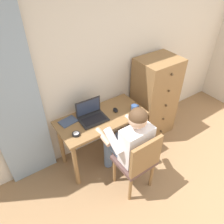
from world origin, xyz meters
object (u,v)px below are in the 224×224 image
object	(u,v)px
laptop	(92,115)
desk_clock	(76,134)
person_seated	(129,140)
coffee_mug	(134,108)
notebook_pad	(68,121)
desk	(101,124)
dresser	(154,98)
chair	(138,161)
computer_mouse	(115,110)

from	to	relation	value
laptop	desk_clock	size ratio (longest dim) A/B	3.86
person_seated	desk_clock	xyz separation A→B (m)	(-0.48, 0.37, 0.06)
person_seated	coffee_mug	bearing A→B (deg)	44.85
notebook_pad	person_seated	bearing A→B (deg)	-63.36
notebook_pad	desk	bearing A→B (deg)	-29.90
desk	desk_clock	distance (m)	0.45
desk	dresser	xyz separation A→B (m)	(0.98, 0.05, 0.02)
desk	person_seated	distance (m)	0.50
person_seated	coffee_mug	world-z (taller)	person_seated
chair	notebook_pad	distance (m)	0.97
desk	laptop	bearing A→B (deg)	157.60
dresser	laptop	distance (m)	1.10
coffee_mug	chair	bearing A→B (deg)	-123.20
dresser	notebook_pad	size ratio (longest dim) A/B	6.00
dresser	notebook_pad	xyz separation A→B (m)	(-1.37, 0.10, 0.11)
desk	notebook_pad	world-z (taller)	notebook_pad
dresser	desk_clock	distance (m)	1.41
person_seated	laptop	xyz separation A→B (m)	(-0.18, 0.54, 0.10)
laptop	computer_mouse	world-z (taller)	laptop
laptop	notebook_pad	distance (m)	0.30
computer_mouse	notebook_pad	world-z (taller)	computer_mouse
desk	notebook_pad	bearing A→B (deg)	159.14
laptop	desk_clock	bearing A→B (deg)	-151.58
desk	computer_mouse	bearing A→B (deg)	0.22
chair	laptop	xyz separation A→B (m)	(-0.18, 0.72, 0.28)
desk_clock	coffee_mug	distance (m)	0.84
laptop	desk_clock	distance (m)	0.35
desk	computer_mouse	distance (m)	0.26
laptop	coffee_mug	bearing A→B (deg)	-19.21
chair	person_seated	distance (m)	0.26
coffee_mug	person_seated	bearing A→B (deg)	-135.15
person_seated	coffee_mug	xyz separation A→B (m)	(0.35, 0.35, 0.10)
laptop	coffee_mug	world-z (taller)	laptop
dresser	desk	bearing A→B (deg)	-176.99
computer_mouse	notebook_pad	bearing A→B (deg)	-174.91
laptop	chair	bearing A→B (deg)	-75.66
laptop	coffee_mug	size ratio (longest dim) A/B	2.90
notebook_pad	coffee_mug	size ratio (longest dim) A/B	1.75
desk	notebook_pad	size ratio (longest dim) A/B	5.42
dresser	chair	bearing A→B (deg)	-141.31
laptop	desk_clock	world-z (taller)	laptop
laptop	notebook_pad	world-z (taller)	laptop
chair	desk_clock	distance (m)	0.78
dresser	coffee_mug	size ratio (longest dim) A/B	10.50
desk	chair	size ratio (longest dim) A/B	1.27
computer_mouse	laptop	bearing A→B (deg)	-169.03
person_seated	desk_clock	distance (m)	0.61
desk	chair	distance (m)	0.69
computer_mouse	chair	bearing A→B (deg)	-83.75
desk_clock	notebook_pad	xyz separation A→B (m)	(0.02, 0.27, -0.01)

